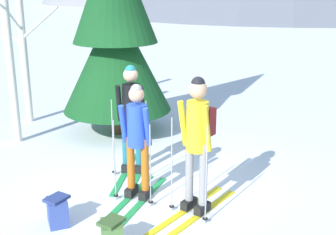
{
  "coord_description": "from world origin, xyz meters",
  "views": [
    {
      "loc": [
        3.43,
        -5.04,
        2.95
      ],
      "look_at": [
        0.13,
        0.31,
        1.05
      ],
      "focal_mm": 47.21,
      "sensor_mm": 36.0,
      "label": 1
    }
  ],
  "objects": [
    {
      "name": "ground_plane",
      "position": [
        0.0,
        0.0,
        0.0
      ],
      "size": [
        400.0,
        400.0,
        0.0
      ],
      "primitive_type": "plane",
      "color": "white"
    },
    {
      "name": "birch_tree_slender",
      "position": [
        -3.36,
        0.34,
        1.78
      ],
      "size": [
        0.68,
        0.59,
        3.46
      ],
      "color": "silver",
      "rests_on": "ground"
    },
    {
      "name": "birch_tree_tall",
      "position": [
        -4.18,
        1.4,
        1.9
      ],
      "size": [
        1.61,
        0.86,
        3.77
      ],
      "color": "silver",
      "rests_on": "ground"
    },
    {
      "name": "skier_in_yellow",
      "position": [
        0.94,
        -0.27,
        1.06
      ],
      "size": [
        0.61,
        1.82,
        1.86
      ],
      "color": "yellow",
      "rests_on": "ground"
    },
    {
      "name": "backpack_on_snow_front",
      "position": [
        -0.41,
        -1.5,
        0.19
      ],
      "size": [
        0.4,
        0.38,
        0.38
      ],
      "color": "#384C99",
      "rests_on": "ground"
    },
    {
      "name": "backpack_on_snow_beside",
      "position": [
        0.54,
        -1.58,
        0.19
      ],
      "size": [
        0.39,
        0.4,
        0.38
      ],
      "color": "#4C7238",
      "rests_on": "ground"
    },
    {
      "name": "pine_tree_near",
      "position": [
        -2.0,
        1.81,
        2.4
      ],
      "size": [
        2.17,
        2.17,
        5.24
      ],
      "color": "#51381E",
      "rests_on": "ground"
    },
    {
      "name": "skier_in_blue",
      "position": [
        0.04,
        -0.36,
        0.91
      ],
      "size": [
        0.62,
        1.63,
        1.67
      ],
      "color": "green",
      "rests_on": "ground"
    },
    {
      "name": "skier_in_black",
      "position": [
        -0.56,
        0.34,
        0.98
      ],
      "size": [
        0.96,
        1.65,
        1.77
      ],
      "color": "green",
      "rests_on": "ground"
    }
  ]
}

